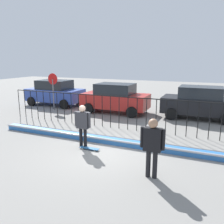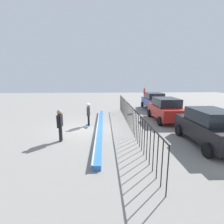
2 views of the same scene
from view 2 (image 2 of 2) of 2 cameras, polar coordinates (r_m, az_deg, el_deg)
ground_plane at (r=11.88m, az=-8.56°, el=-5.72°), size 60.00×60.00×0.00m
bowl_coping_ledge at (r=11.79m, az=-4.28°, el=-5.15°), size 11.00×0.41×0.27m
perimeter_fence at (r=11.70m, az=6.26°, el=-0.72°), size 14.04×0.04×1.65m
skateboarder at (r=12.41m, az=-8.09°, el=-0.07°), size 0.69×0.26×1.71m
skateboard at (r=12.33m, az=-8.64°, el=-4.80°), size 0.80×0.20×0.07m
camera_operator at (r=9.67m, az=-17.45°, el=-3.47°), size 0.73×0.27×1.80m
parked_car_blue at (r=19.51m, az=14.15°, el=3.73°), size 4.30×2.12×1.90m
parked_car_red at (r=14.50m, az=17.97°, el=0.93°), size 4.30×2.12×1.90m
parked_car_black at (r=10.19m, az=30.53°, el=-4.45°), size 4.30×2.12×1.90m
stop_sign at (r=18.21m, az=10.94°, el=5.38°), size 0.76×0.07×2.50m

